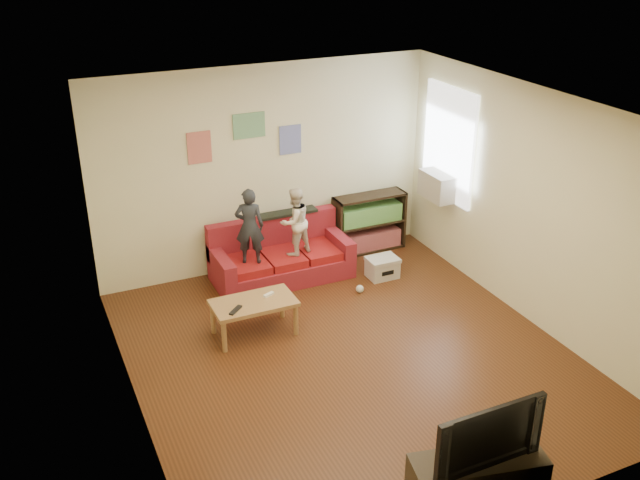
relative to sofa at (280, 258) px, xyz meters
name	(u,v)px	position (x,y,z in m)	size (l,w,h in m)	color
room_shell	(353,243)	(0.00, -2.06, 1.09)	(4.52, 5.02, 2.72)	#512A14
sofa	(280,258)	(0.00, 0.00, 0.00)	(1.78, 0.82, 0.78)	maroon
child_a	(250,226)	(-0.45, -0.16, 0.60)	(0.36, 0.23, 0.98)	#232830
child_b	(295,221)	(0.15, -0.16, 0.55)	(0.43, 0.34, 0.89)	white
coffee_table	(254,306)	(-0.79, -1.19, 0.10)	(0.93, 0.51, 0.42)	#A47948
remote	(236,310)	(-1.04, -1.31, 0.17)	(0.20, 0.05, 0.02)	black
game_controller	(269,294)	(-0.59, -1.14, 0.17)	(0.13, 0.04, 0.03)	white
bookshelf	(369,226)	(1.44, 0.24, 0.11)	(1.03, 0.31, 0.83)	black
window	(449,144)	(2.22, -0.41, 1.38)	(0.04, 1.08, 1.48)	white
ac_unit	(438,186)	(2.10, -0.41, 0.82)	(0.28, 0.55, 0.35)	#B7B2A3
artwork_left	(199,148)	(-0.85, 0.42, 1.49)	(0.30, 0.01, 0.40)	#D87266
artwork_center	(249,126)	(-0.20, 0.42, 1.69)	(0.42, 0.01, 0.32)	#72B27F
artwork_right	(290,140)	(0.35, 0.42, 1.44)	(0.30, 0.01, 0.38)	#727FCC
file_box	(382,267)	(1.20, -0.58, -0.12)	(0.40, 0.31, 0.28)	silver
tv_stand	(477,479)	(-0.01, -4.31, -0.06)	(1.10, 0.37, 0.41)	#332A1D
television	(483,431)	(-0.01, -4.31, 0.43)	(0.98, 0.13, 0.56)	black
tissue	(360,289)	(0.74, -0.83, -0.21)	(0.10, 0.10, 0.10)	silver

